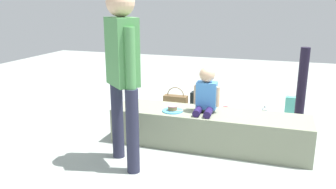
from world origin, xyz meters
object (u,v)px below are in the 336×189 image
adult_standing (122,63)px  handbag_black_leather (200,100)px  child_seated (206,93)px  cake_box_white (198,118)px  party_cup_red (225,111)px  cake_plate (173,109)px  gift_bag (292,107)px  handbag_brown_canvas (176,103)px  water_bottle_near_gift (264,114)px

adult_standing → handbag_black_leather: bearing=82.5°
handbag_black_leather → adult_standing: bearing=-97.5°
child_seated → cake_box_white: size_ratio=1.52×
cake_box_white → handbag_black_leather: handbag_black_leather is taller
child_seated → party_cup_red: bearing=87.6°
child_seated → handbag_black_leather: 1.46m
cake_plate → gift_bag: cake_plate is taller
adult_standing → cake_plate: adult_standing is taller
handbag_brown_canvas → water_bottle_near_gift: bearing=-3.1°
cake_box_white → handbag_black_leather: bearing=101.5°
gift_bag → party_cup_red: bearing=-170.2°
gift_bag → adult_standing: bearing=-128.5°
handbag_black_leather → child_seated: bearing=-74.7°
water_bottle_near_gift → handbag_brown_canvas: handbag_brown_canvas is taller
gift_bag → water_bottle_near_gift: (-0.35, -0.27, -0.05)m
cake_plate → handbag_brown_canvas: (-0.32, 1.16, -0.28)m
child_seated → water_bottle_near_gift: child_seated is taller
cake_plate → party_cup_red: 1.32m
cake_box_white → gift_bag: bearing=28.4°
child_seated → adult_standing: (-0.63, -0.67, 0.39)m
cake_plate → water_bottle_near_gift: cake_plate is taller
water_bottle_near_gift → cake_box_white: water_bottle_near_gift is taller
gift_bag → handbag_black_leather: bearing=177.5°
adult_standing → party_cup_red: bearing=69.4°
gift_bag → handbag_brown_canvas: bearing=-172.7°
water_bottle_near_gift → cake_box_white: size_ratio=0.68×
party_cup_red → handbag_black_leather: 0.46m
child_seated → party_cup_red: size_ratio=4.52×
handbag_black_leather → water_bottle_near_gift: bearing=-19.2°
cake_plate → water_bottle_near_gift: bearing=50.1°
cake_box_white → water_bottle_near_gift: bearing=23.6°
child_seated → handbag_black_leather: child_seated is taller
adult_standing → gift_bag: adult_standing is taller
adult_standing → cake_box_white: adult_standing is taller
cake_plate → handbag_brown_canvas: 1.23m
child_seated → handbag_brown_canvas: child_seated is taller
adult_standing → cake_box_white: 1.66m
adult_standing → water_bottle_near_gift: adult_standing is taller
party_cup_red → handbag_brown_canvas: (-0.71, -0.05, 0.07)m
party_cup_red → cake_plate: bearing=-107.7°
adult_standing → handbag_brown_canvas: adult_standing is taller
gift_bag → party_cup_red: (-0.87, -0.15, -0.09)m
adult_standing → cake_plate: bearing=63.8°
cake_box_white → handbag_brown_canvas: 0.60m
cake_box_white → handbag_brown_canvas: size_ratio=0.92×
gift_bag → handbag_black_leather: (-1.28, 0.06, -0.03)m
adult_standing → party_cup_red: adult_standing is taller
adult_standing → gift_bag: size_ratio=5.03×
cake_plate → cake_box_white: bearing=81.3°
party_cup_red → cake_box_white: size_ratio=0.34×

